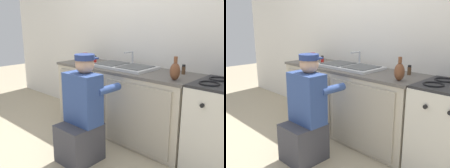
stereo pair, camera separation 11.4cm
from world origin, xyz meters
The scene contains 12 objects.
ground_plane centered at (0.00, 0.00, 0.00)m, with size 12.00×12.00×0.00m, color tan.
back_wall centered at (0.00, 0.65, 1.25)m, with size 6.00×0.10×2.50m, color silver.
counter_cabinet centered at (0.00, 0.29, 0.42)m, with size 1.87×0.62×0.83m.
countertop centered at (0.00, 0.30, 0.85)m, with size 1.91×0.62×0.03m, color #5B5651.
sink_double_basin centered at (0.00, 0.30, 0.88)m, with size 0.80×0.44×0.19m.
stove_range centered at (1.26, 0.30, 0.44)m, with size 0.59×0.62×0.88m.
plumber_person centered at (0.11, -0.48, 0.46)m, with size 0.42×0.61×1.10m.
vase_decorative centered at (0.80, 0.13, 0.95)m, with size 0.10×0.10×0.23m.
cell_phone centered at (-0.79, 0.35, 0.87)m, with size 0.07×0.14×0.01m.
spice_bottle_red centered at (-0.47, 0.27, 0.91)m, with size 0.04×0.04×0.10m.
condiment_jar centered at (-0.67, 0.27, 0.93)m, with size 0.07×0.07×0.13m.
spice_bottle_pepper centered at (0.74, 0.44, 0.91)m, with size 0.04×0.04×0.10m.
Camera 1 is at (1.95, -2.02, 1.42)m, focal length 40.00 mm.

